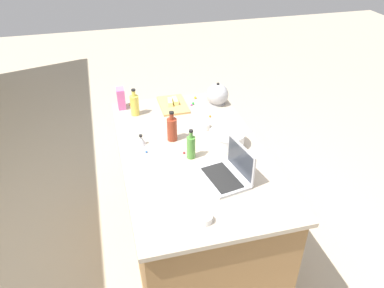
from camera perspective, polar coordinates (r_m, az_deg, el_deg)
name	(u,v)px	position (r m, az deg, el deg)	size (l,w,h in m)	color
ground_plane	(192,242)	(3.18, 0.00, -14.44)	(12.00, 12.00, 0.00)	#B7A88E
island_counter	(192,200)	(2.86, 0.00, -8.36)	(1.67, 0.96, 0.90)	olive
laptop	(229,172)	(2.32, 5.57, -4.16)	(0.35, 0.28, 0.22)	#B7B7BC
mixing_bowl_large	(227,138)	(2.61, 5.24, 0.87)	(0.25, 0.25, 0.11)	white
bottle_soy	(172,129)	(2.65, -3.01, 2.31)	(0.07, 0.07, 0.22)	maroon
bottle_oil	(135,105)	(3.00, -8.59, 5.86)	(0.07, 0.07, 0.22)	#DBC64C
bottle_olive	(191,147)	(2.47, -0.14, -0.40)	(0.06, 0.06, 0.21)	#4C8C38
kettle	(217,95)	(3.15, 3.84, 7.38)	(0.21, 0.18, 0.20)	#ADADB2
cutting_board	(173,105)	(3.14, -2.87, 5.88)	(0.33, 0.21, 0.02)	tan
butter_stick_left	(175,101)	(3.14, -2.55, 6.50)	(0.11, 0.04, 0.04)	#F4E58C
butter_stick_right	(170,102)	(3.12, -3.31, 6.30)	(0.11, 0.04, 0.04)	#F4E58C
ramekin_small	(204,126)	(2.81, 1.85, 2.74)	(0.09, 0.09, 0.04)	white
ramekin_medium	(205,219)	(2.05, 1.96, -11.14)	(0.08, 0.08, 0.04)	white
kitchen_timer	(141,140)	(2.64, -7.64, 0.58)	(0.07, 0.07, 0.08)	#B2B2B7
candy_bag	(121,98)	(3.12, -10.59, 6.73)	(0.09, 0.06, 0.17)	pink
candy_0	(146,152)	(2.57, -6.86, -1.16)	(0.02, 0.02, 0.02)	blue
candy_1	(130,104)	(3.18, -9.25, 5.89)	(0.02, 0.02, 0.02)	yellow
candy_2	(215,150)	(2.57, 3.54, -0.93)	(0.01, 0.01, 0.01)	green
candy_3	(193,103)	(3.15, 0.16, 6.11)	(0.02, 0.02, 0.02)	green
candy_4	(191,105)	(3.13, -0.09, 5.87)	(0.02, 0.02, 0.02)	#CC3399
candy_5	(210,116)	(2.97, 2.72, 4.18)	(0.02, 0.02, 0.02)	orange
candy_6	(228,154)	(2.54, 5.49, -1.54)	(0.02, 0.02, 0.02)	yellow
candy_7	(184,153)	(2.54, -1.21, -1.30)	(0.02, 0.02, 0.02)	red
candy_8	(195,98)	(3.25, 0.49, 6.96)	(0.02, 0.02, 0.02)	yellow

